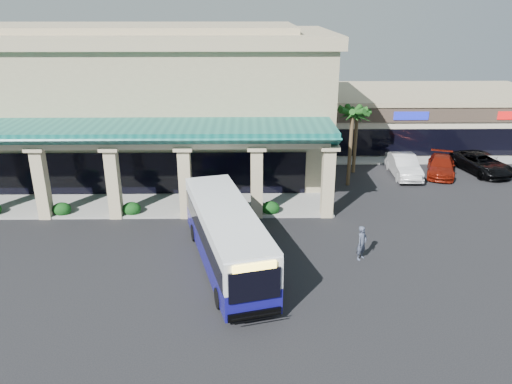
{
  "coord_description": "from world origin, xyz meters",
  "views": [
    {
      "loc": [
        1.02,
        -24.35,
        13.02
      ],
      "look_at": [
        1.44,
        3.86,
        2.2
      ],
      "focal_mm": 35.0,
      "sensor_mm": 36.0,
      "label": 1
    }
  ],
  "objects_px": {
    "transit_bus": "(226,238)",
    "car_white": "(404,166)",
    "car_red": "(441,166)",
    "pedestrian": "(362,243)",
    "car_gray": "(481,163)"
  },
  "relations": [
    {
      "from": "pedestrian",
      "to": "car_white",
      "type": "bearing_deg",
      "value": 20.1
    },
    {
      "from": "pedestrian",
      "to": "car_red",
      "type": "bearing_deg",
      "value": 10.89
    },
    {
      "from": "transit_bus",
      "to": "car_gray",
      "type": "relative_size",
      "value": 1.98
    },
    {
      "from": "car_red",
      "to": "car_white",
      "type": "bearing_deg",
      "value": -153.75
    },
    {
      "from": "transit_bus",
      "to": "car_gray",
      "type": "bearing_deg",
      "value": 21.92
    },
    {
      "from": "transit_bus",
      "to": "car_gray",
      "type": "distance_m",
      "value": 24.94
    },
    {
      "from": "transit_bus",
      "to": "car_red",
      "type": "height_order",
      "value": "transit_bus"
    },
    {
      "from": "transit_bus",
      "to": "car_white",
      "type": "distance_m",
      "value": 19.49
    },
    {
      "from": "car_white",
      "to": "car_red",
      "type": "height_order",
      "value": "car_white"
    },
    {
      "from": "car_gray",
      "to": "car_white",
      "type": "bearing_deg",
      "value": 173.9
    },
    {
      "from": "transit_bus",
      "to": "car_white",
      "type": "bearing_deg",
      "value": 31.59
    },
    {
      "from": "transit_bus",
      "to": "pedestrian",
      "type": "xyz_separation_m",
      "value": [
        7.2,
        0.56,
        -0.64
      ]
    },
    {
      "from": "car_white",
      "to": "car_gray",
      "type": "xyz_separation_m",
      "value": [
        6.55,
        0.81,
        -0.06
      ]
    },
    {
      "from": "car_white",
      "to": "car_red",
      "type": "relative_size",
      "value": 1.04
    },
    {
      "from": "pedestrian",
      "to": "car_white",
      "type": "distance_m",
      "value": 14.91
    }
  ]
}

